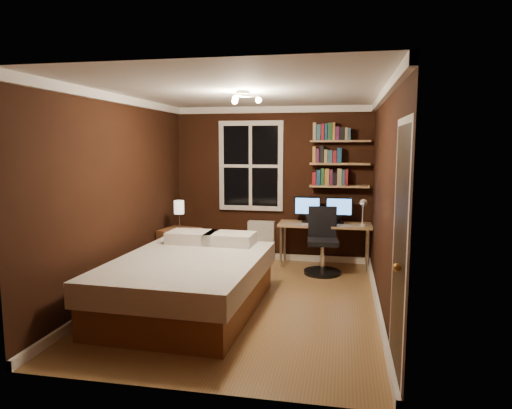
% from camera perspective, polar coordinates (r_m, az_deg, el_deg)
% --- Properties ---
extents(floor, '(4.20, 4.20, 0.00)m').
position_cam_1_polar(floor, '(5.70, -1.35, -11.94)').
color(floor, brown).
rests_on(floor, ground).
extents(wall_back, '(3.20, 0.04, 2.50)m').
position_cam_1_polar(wall_back, '(7.47, 2.05, 2.52)').
color(wall_back, black).
rests_on(wall_back, ground).
extents(wall_left, '(0.04, 4.20, 2.50)m').
position_cam_1_polar(wall_left, '(5.96, -16.59, 0.95)').
color(wall_left, black).
rests_on(wall_left, ground).
extents(wall_right, '(0.04, 4.20, 2.50)m').
position_cam_1_polar(wall_right, '(5.31, 15.73, 0.22)').
color(wall_right, black).
rests_on(wall_right, ground).
extents(ceiling, '(3.20, 4.20, 0.02)m').
position_cam_1_polar(ceiling, '(5.41, -1.43, 13.89)').
color(ceiling, white).
rests_on(ceiling, wall_back).
extents(window, '(1.06, 0.06, 1.46)m').
position_cam_1_polar(window, '(7.48, -0.64, 4.84)').
color(window, white).
rests_on(window, wall_back).
extents(door, '(0.03, 0.82, 2.05)m').
position_cam_1_polar(door, '(3.83, 17.36, -6.02)').
color(door, black).
rests_on(door, ground).
extents(door_knob, '(0.06, 0.06, 0.06)m').
position_cam_1_polar(door_knob, '(3.54, 17.23, -7.52)').
color(door_knob, gold).
rests_on(door_knob, door).
extents(ceiling_fixture, '(0.44, 0.44, 0.18)m').
position_cam_1_polar(ceiling_fixture, '(5.30, -1.66, 12.93)').
color(ceiling_fixture, beige).
rests_on(ceiling_fixture, ceiling).
extents(bookshelf_lower, '(0.92, 0.22, 0.03)m').
position_cam_1_polar(bookshelf_lower, '(7.26, 10.36, 2.26)').
color(bookshelf_lower, tan).
rests_on(bookshelf_lower, wall_back).
extents(books_row_lower, '(0.54, 0.16, 0.23)m').
position_cam_1_polar(books_row_lower, '(7.25, 10.38, 3.29)').
color(books_row_lower, maroon).
rests_on(books_row_lower, bookshelf_lower).
extents(bookshelf_middle, '(0.92, 0.22, 0.03)m').
position_cam_1_polar(bookshelf_middle, '(7.24, 10.42, 5.02)').
color(bookshelf_middle, tan).
rests_on(bookshelf_middle, wall_back).
extents(books_row_middle, '(0.42, 0.16, 0.23)m').
position_cam_1_polar(books_row_middle, '(7.24, 10.45, 6.05)').
color(books_row_middle, navy).
rests_on(books_row_middle, bookshelf_middle).
extents(bookshelf_upper, '(0.92, 0.22, 0.03)m').
position_cam_1_polar(bookshelf_upper, '(7.23, 10.49, 7.79)').
color(bookshelf_upper, tan).
rests_on(bookshelf_upper, wall_back).
extents(books_row_upper, '(0.60, 0.16, 0.23)m').
position_cam_1_polar(books_row_upper, '(7.24, 10.51, 8.82)').
color(books_row_upper, '#275C31').
rests_on(books_row_upper, bookshelf_upper).
extents(bed, '(1.69, 2.29, 0.76)m').
position_cam_1_polar(bed, '(5.39, -8.40, -9.58)').
color(bed, brown).
rests_on(bed, ground).
extents(nightstand, '(0.60, 0.60, 0.63)m').
position_cam_1_polar(nightstand, '(7.06, -9.49, -5.57)').
color(nightstand, brown).
rests_on(nightstand, ground).
extents(bedside_lamp, '(0.15, 0.15, 0.44)m').
position_cam_1_polar(bedside_lamp, '(6.96, -9.58, -1.29)').
color(bedside_lamp, beige).
rests_on(bedside_lamp, nightstand).
extents(radiator, '(0.43, 0.15, 0.65)m').
position_cam_1_polar(radiator, '(7.52, 0.67, -4.56)').
color(radiator, silver).
rests_on(radiator, ground).
extents(desk, '(1.43, 0.54, 0.68)m').
position_cam_1_polar(desk, '(7.19, 8.59, -2.85)').
color(desk, tan).
rests_on(desk, ground).
extents(monitor_left, '(0.42, 0.12, 0.41)m').
position_cam_1_polar(monitor_left, '(7.23, 6.43, -0.62)').
color(monitor_left, black).
rests_on(monitor_left, desk).
extents(monitor_right, '(0.42, 0.12, 0.41)m').
position_cam_1_polar(monitor_right, '(7.21, 10.34, -0.71)').
color(monitor_right, black).
rests_on(monitor_right, desk).
extents(desk_lamp, '(0.14, 0.32, 0.44)m').
position_cam_1_polar(desk_lamp, '(7.00, 13.23, -0.90)').
color(desk_lamp, silver).
rests_on(desk_lamp, desk).
extents(office_chair, '(0.54, 0.54, 0.98)m').
position_cam_1_polar(office_chair, '(6.84, 8.30, -5.47)').
color(office_chair, black).
rests_on(office_chair, ground).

